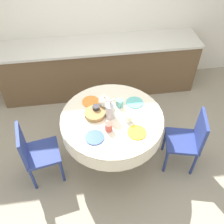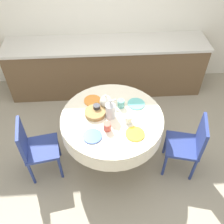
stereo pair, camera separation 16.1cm
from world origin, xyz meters
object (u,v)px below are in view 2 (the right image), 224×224
Objects in this scene: chair_left at (189,144)px; chair_right at (35,147)px; teapot at (106,101)px; coffee_carafe at (110,110)px.

chair_left is 1.00× the size of chair_right.
chair_left is 1.13m from teapot.
teapot is (-0.99, 0.41, 0.37)m from chair_left.
coffee_carafe is at bearing 90.58° from chair_right.
chair_left is 1.05m from coffee_carafe.
chair_left is 1.87m from chair_right.
coffee_carafe is at bearing -75.31° from teapot.
coffee_carafe is 0.18m from teapot.
coffee_carafe reaches higher than chair_left.
teapot is at bearing 101.45° from chair_right.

